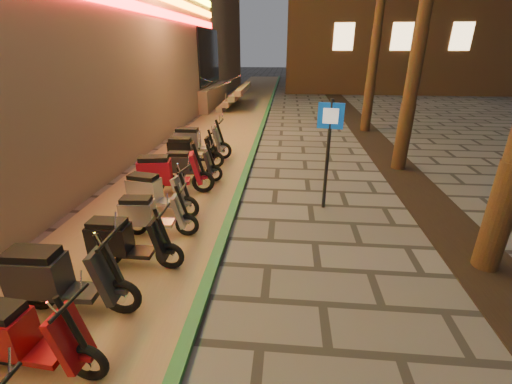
# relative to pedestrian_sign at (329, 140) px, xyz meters

# --- Properties ---
(ground) EXTENTS (120.00, 120.00, 0.00)m
(ground) POSITION_rel_pedestrian_sign_xyz_m (-1.12, -4.07, -1.57)
(ground) COLOR #474442
(ground) RESTS_ON ground
(parking_strip) EXTENTS (3.40, 60.00, 0.01)m
(parking_strip) POSITION_rel_pedestrian_sign_xyz_m (-3.72, 5.93, -1.56)
(parking_strip) COLOR #8C7251
(parking_strip) RESTS_ON ground
(green_curb) EXTENTS (0.18, 60.00, 0.10)m
(green_curb) POSITION_rel_pedestrian_sign_xyz_m (-2.02, 5.93, -1.52)
(green_curb) COLOR #256333
(green_curb) RESTS_ON ground
(planting_strip) EXTENTS (1.20, 40.00, 0.02)m
(planting_strip) POSITION_rel_pedestrian_sign_xyz_m (2.48, 0.93, -1.56)
(planting_strip) COLOR black
(planting_strip) RESTS_ON ground
(pedestrian_sign) EXTENTS (0.53, 0.13, 2.42)m
(pedestrian_sign) POSITION_rel_pedestrian_sign_xyz_m (0.00, 0.00, 0.00)
(pedestrian_sign) COLOR black
(pedestrian_sign) RESTS_ON ground
(scooter_4) EXTENTS (1.59, 0.57, 1.12)m
(scooter_4) POSITION_rel_pedestrian_sign_xyz_m (-3.69, -4.61, -1.08)
(scooter_4) COLOR black
(scooter_4) RESTS_ON ground
(scooter_5) EXTENTS (1.77, 0.62, 1.25)m
(scooter_5) POSITION_rel_pedestrian_sign_xyz_m (-3.87, -3.68, -1.02)
(scooter_5) COLOR black
(scooter_5) RESTS_ON ground
(scooter_6) EXTENTS (1.55, 0.54, 1.10)m
(scooter_6) POSITION_rel_pedestrian_sign_xyz_m (-3.45, -2.59, -1.09)
(scooter_6) COLOR black
(scooter_6) RESTS_ON ground
(scooter_7) EXTENTS (1.48, 0.52, 1.04)m
(scooter_7) POSITION_rel_pedestrian_sign_xyz_m (-3.43, -1.57, -1.11)
(scooter_7) COLOR black
(scooter_7) RESTS_ON ground
(scooter_8) EXTENTS (1.62, 0.71, 1.14)m
(scooter_8) POSITION_rel_pedestrian_sign_xyz_m (-3.67, -0.64, -1.07)
(scooter_8) COLOR black
(scooter_8) RESTS_ON ground
(scooter_9) EXTENTS (1.82, 0.81, 1.28)m
(scooter_9) POSITION_rel_pedestrian_sign_xyz_m (-3.76, 0.42, -1.01)
(scooter_9) COLOR black
(scooter_9) RESTS_ON ground
(scooter_10) EXTENTS (1.49, 0.52, 1.05)m
(scooter_10) POSITION_rel_pedestrian_sign_xyz_m (-3.51, 1.35, -1.11)
(scooter_10) COLOR black
(scooter_10) RESTS_ON ground
(scooter_11) EXTENTS (1.65, 0.58, 1.17)m
(scooter_11) POSITION_rel_pedestrian_sign_xyz_m (-3.78, 2.47, -1.06)
(scooter_11) COLOR black
(scooter_11) RESTS_ON ground
(scooter_12) EXTENTS (1.81, 0.64, 1.29)m
(scooter_12) POSITION_rel_pedestrian_sign_xyz_m (-3.79, 3.38, -1.01)
(scooter_12) COLOR black
(scooter_12) RESTS_ON ground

